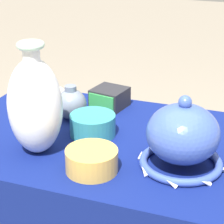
# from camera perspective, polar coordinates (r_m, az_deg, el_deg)

# --- Properties ---
(display_table) EXTENTS (1.04, 0.65, 0.69)m
(display_table) POSITION_cam_1_polar(r_m,az_deg,el_deg) (1.38, -0.18, -6.81)
(display_table) COLOR brown
(display_table) RESTS_ON ground_plane
(vase_tall_bulbous) EXTENTS (0.15, 0.15, 0.33)m
(vase_tall_bulbous) POSITION_cam_1_polar(r_m,az_deg,el_deg) (1.24, -10.02, 0.91)
(vase_tall_bulbous) COLOR white
(vase_tall_bulbous) RESTS_ON display_table
(vase_dome_bell) EXTENTS (0.24, 0.24, 0.21)m
(vase_dome_bell) POSITION_cam_1_polar(r_m,az_deg,el_deg) (1.18, 9.19, -3.38)
(vase_dome_bell) COLOR #3851A8
(vase_dome_bell) RESTS_ON display_table
(mosaic_tile_box) EXTENTS (0.13, 0.13, 0.07)m
(mosaic_tile_box) POSITION_cam_1_polar(r_m,az_deg,el_deg) (1.57, -0.35, 1.85)
(mosaic_tile_box) COLOR #232328
(mosaic_tile_box) RESTS_ON display_table
(bowl_shallow_ivory) EXTENTS (0.14, 0.14, 0.05)m
(bowl_shallow_ivory) POSITION_cam_1_polar(r_m,az_deg,el_deg) (1.66, -8.45, 2.48)
(bowl_shallow_ivory) COLOR white
(bowl_shallow_ivory) RESTS_ON display_table
(jar_round_slate) EXTENTS (0.10, 0.10, 0.12)m
(jar_round_slate) POSITION_cam_1_polar(r_m,az_deg,el_deg) (1.47, -5.36, 1.08)
(jar_round_slate) COLOR slate
(jar_round_slate) RESTS_ON display_table
(pot_squat_teal) EXTENTS (0.14, 0.14, 0.07)m
(pot_squat_teal) POSITION_cam_1_polar(r_m,az_deg,el_deg) (1.36, -2.51, -1.65)
(pot_squat_teal) COLOR teal
(pot_squat_teal) RESTS_ON display_table
(pot_squat_ochre) EXTENTS (0.14, 0.14, 0.06)m
(pot_squat_ochre) POSITION_cam_1_polar(r_m,az_deg,el_deg) (1.17, -2.67, -6.32)
(pot_squat_ochre) COLOR gold
(pot_squat_ochre) RESTS_ON display_table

